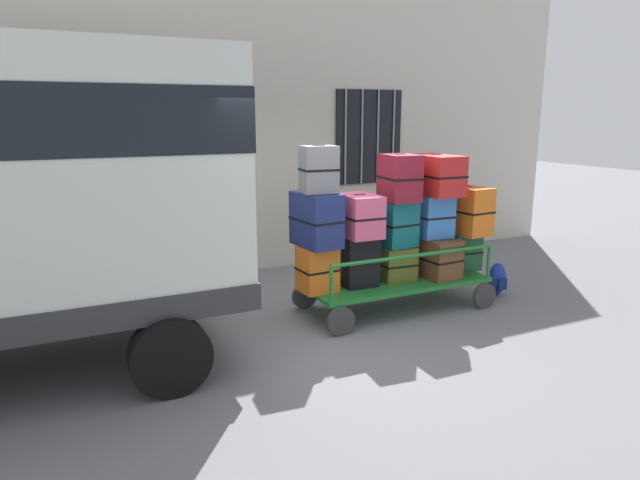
# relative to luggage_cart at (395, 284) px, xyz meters

# --- Properties ---
(ground_plane) EXTENTS (40.00, 40.00, 0.00)m
(ground_plane) POSITION_rel_luggage_cart_xyz_m (-1.18, -0.08, -0.31)
(ground_plane) COLOR slate
(building_wall) EXTENTS (12.00, 0.38, 5.00)m
(building_wall) POSITION_rel_luggage_cart_xyz_m (-1.18, 2.59, 2.18)
(building_wall) COLOR beige
(building_wall) RESTS_ON ground
(luggage_cart) EXTENTS (2.34, 1.03, 0.37)m
(luggage_cart) POSITION_rel_luggage_cart_xyz_m (0.00, 0.00, 0.00)
(luggage_cart) COLOR #1E722D
(luggage_cart) RESTS_ON ground
(cart_railing) EXTENTS (2.24, 0.90, 0.42)m
(cart_railing) POSITION_rel_luggage_cart_xyz_m (0.00, 0.00, 0.41)
(cart_railing) COLOR #1E722D
(cart_railing) RESTS_ON luggage_cart
(suitcase_left_bottom) EXTENTS (0.44, 0.39, 0.53)m
(suitcase_left_bottom) POSITION_rel_luggage_cart_xyz_m (-1.06, 0.00, 0.32)
(suitcase_left_bottom) COLOR orange
(suitcase_left_bottom) RESTS_ON luggage_cart
(suitcase_left_middle) EXTENTS (0.45, 0.65, 0.62)m
(suitcase_left_middle) POSITION_rel_luggage_cart_xyz_m (-1.06, 0.03, 0.90)
(suitcase_left_middle) COLOR navy
(suitcase_left_middle) RESTS_ON suitcase_left_bottom
(suitcase_left_top) EXTENTS (0.41, 0.33, 0.52)m
(suitcase_left_top) POSITION_rel_luggage_cart_xyz_m (-1.06, -0.04, 1.46)
(suitcase_left_top) COLOR slate
(suitcase_left_top) RESTS_ON suitcase_left_middle
(suitcase_midleft_bottom) EXTENTS (0.42, 0.36, 0.60)m
(suitcase_midleft_bottom) POSITION_rel_luggage_cart_xyz_m (-0.53, -0.01, 0.36)
(suitcase_midleft_bottom) COLOR black
(suitcase_midleft_bottom) RESTS_ON luggage_cart
(suitcase_midleft_middle) EXTENTS (0.42, 0.60, 0.49)m
(suitcase_midleft_middle) POSITION_rel_luggage_cart_xyz_m (-0.53, -0.01, 0.91)
(suitcase_midleft_middle) COLOR #CC4C72
(suitcase_midleft_middle) RESTS_ON suitcase_midleft_bottom
(suitcase_center_bottom) EXTENTS (0.44, 0.40, 0.43)m
(suitcase_center_bottom) POSITION_rel_luggage_cart_xyz_m (0.00, -0.02, 0.27)
(suitcase_center_bottom) COLOR #4C5119
(suitcase_center_bottom) RESTS_ON luggage_cart
(suitcase_center_middle) EXTENTS (0.44, 0.42, 0.56)m
(suitcase_center_middle) POSITION_rel_luggage_cart_xyz_m (0.00, -0.00, 0.77)
(suitcase_center_middle) COLOR #0F5960
(suitcase_center_middle) RESTS_ON suitcase_center_bottom
(suitcase_center_top) EXTENTS (0.42, 0.54, 0.55)m
(suitcase_center_top) POSITION_rel_luggage_cart_xyz_m (0.00, -0.03, 1.32)
(suitcase_center_top) COLOR maroon
(suitcase_center_top) RESTS_ON suitcase_center_middle
(suitcase_midright_bottom) EXTENTS (0.44, 0.78, 0.50)m
(suitcase_midright_bottom) POSITION_rel_luggage_cart_xyz_m (0.53, -0.02, 0.31)
(suitcase_midright_bottom) COLOR brown
(suitcase_midright_bottom) RESTS_ON luggage_cart
(suitcase_midright_middle) EXTENTS (0.44, 0.52, 0.53)m
(suitcase_midright_middle) POSITION_rel_luggage_cart_xyz_m (0.53, 0.03, 0.82)
(suitcase_midright_middle) COLOR #3372C6
(suitcase_midright_middle) RESTS_ON suitcase_midright_bottom
(suitcase_midright_top) EXTENTS (0.43, 0.74, 0.49)m
(suitcase_midright_top) POSITION_rel_luggage_cart_xyz_m (0.53, -0.02, 1.33)
(suitcase_midright_top) COLOR #B21E1E
(suitcase_midright_top) RESTS_ON suitcase_midright_middle
(suitcase_right_bottom) EXTENTS (0.43, 0.30, 0.49)m
(suitcase_right_bottom) POSITION_rel_luggage_cart_xyz_m (1.06, -0.01, 0.30)
(suitcase_right_bottom) COLOR #194C28
(suitcase_right_bottom) RESTS_ON luggage_cart
(suitcase_right_middle) EXTENTS (0.43, 0.65, 0.61)m
(suitcase_right_middle) POSITION_rel_luggage_cart_xyz_m (1.06, -0.01, 0.85)
(suitcase_right_middle) COLOR orange
(suitcase_right_middle) RESTS_ON suitcase_right_bottom
(backpack) EXTENTS (0.27, 0.22, 0.44)m
(backpack) POSITION_rel_luggage_cart_xyz_m (1.53, -0.15, -0.10)
(backpack) COLOR navy
(backpack) RESTS_ON ground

